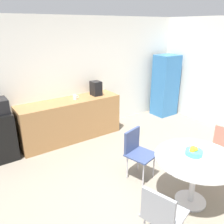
{
  "coord_description": "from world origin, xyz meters",
  "views": [
    {
      "loc": [
        -2.24,
        -1.75,
        2.42
      ],
      "look_at": [
        -0.02,
        1.44,
        0.95
      ],
      "focal_mm": 37.29,
      "sensor_mm": 36.0,
      "label": 1
    }
  ],
  "objects_px": {
    "round_table": "(195,166)",
    "chair_coral": "(222,146)",
    "coffee_maker": "(96,88)",
    "chair_gray": "(161,213)",
    "mug_white": "(75,97)",
    "locker_cabinet": "(165,86)",
    "chair_navy": "(136,148)",
    "fruit_bowl": "(194,151)"
  },
  "relations": [
    {
      "from": "chair_navy",
      "to": "chair_gray",
      "type": "bearing_deg",
      "value": -119.52
    },
    {
      "from": "chair_gray",
      "to": "coffee_maker",
      "type": "bearing_deg",
      "value": 70.95
    },
    {
      "from": "chair_navy",
      "to": "locker_cabinet",
      "type": "bearing_deg",
      "value": 34.94
    },
    {
      "from": "round_table",
      "to": "chair_coral",
      "type": "distance_m",
      "value": 0.98
    },
    {
      "from": "mug_white",
      "to": "chair_navy",
      "type": "bearing_deg",
      "value": -85.35
    },
    {
      "from": "chair_coral",
      "to": "chair_navy",
      "type": "bearing_deg",
      "value": 147.43
    },
    {
      "from": "mug_white",
      "to": "coffee_maker",
      "type": "height_order",
      "value": "coffee_maker"
    },
    {
      "from": "locker_cabinet",
      "to": "chair_gray",
      "type": "xyz_separation_m",
      "value": [
        -3.24,
        -3.0,
        -0.31
      ]
    },
    {
      "from": "chair_gray",
      "to": "coffee_maker",
      "type": "relative_size",
      "value": 2.59
    },
    {
      "from": "round_table",
      "to": "mug_white",
      "type": "distance_m",
      "value": 2.86
    },
    {
      "from": "chair_navy",
      "to": "fruit_bowl",
      "type": "distance_m",
      "value": 0.95
    },
    {
      "from": "fruit_bowl",
      "to": "mug_white",
      "type": "xyz_separation_m",
      "value": [
        -0.43,
        2.74,
        0.16
      ]
    },
    {
      "from": "fruit_bowl",
      "to": "coffee_maker",
      "type": "distance_m",
      "value": 2.77
    },
    {
      "from": "chair_gray",
      "to": "fruit_bowl",
      "type": "bearing_deg",
      "value": 19.59
    },
    {
      "from": "locker_cabinet",
      "to": "coffee_maker",
      "type": "bearing_deg",
      "value": 177.36
    },
    {
      "from": "chair_gray",
      "to": "fruit_bowl",
      "type": "distance_m",
      "value": 1.06
    },
    {
      "from": "chair_coral",
      "to": "round_table",
      "type": "bearing_deg",
      "value": -169.9
    },
    {
      "from": "chair_gray",
      "to": "fruit_bowl",
      "type": "height_order",
      "value": "fruit_bowl"
    },
    {
      "from": "fruit_bowl",
      "to": "coffee_maker",
      "type": "height_order",
      "value": "coffee_maker"
    },
    {
      "from": "locker_cabinet",
      "to": "chair_gray",
      "type": "distance_m",
      "value": 4.42
    },
    {
      "from": "chair_coral",
      "to": "mug_white",
      "type": "bearing_deg",
      "value": 117.25
    },
    {
      "from": "chair_coral",
      "to": "fruit_bowl",
      "type": "relative_size",
      "value": 3.53
    },
    {
      "from": "round_table",
      "to": "fruit_bowl",
      "type": "bearing_deg",
      "value": 68.96
    },
    {
      "from": "chair_gray",
      "to": "chair_coral",
      "type": "bearing_deg",
      "value": 13.15
    },
    {
      "from": "chair_navy",
      "to": "fruit_bowl",
      "type": "relative_size",
      "value": 3.53
    },
    {
      "from": "locker_cabinet",
      "to": "fruit_bowl",
      "type": "distance_m",
      "value": 3.5
    },
    {
      "from": "locker_cabinet",
      "to": "mug_white",
      "type": "distance_m",
      "value": 2.71
    },
    {
      "from": "chair_gray",
      "to": "mug_white",
      "type": "xyz_separation_m",
      "value": [
        0.53,
        3.08,
        0.43
      ]
    },
    {
      "from": "round_table",
      "to": "chair_gray",
      "type": "height_order",
      "value": "chair_gray"
    },
    {
      "from": "round_table",
      "to": "chair_gray",
      "type": "bearing_deg",
      "value": -163.81
    },
    {
      "from": "fruit_bowl",
      "to": "locker_cabinet",
      "type": "bearing_deg",
      "value": 49.36
    },
    {
      "from": "locker_cabinet",
      "to": "chair_navy",
      "type": "relative_size",
      "value": 2.0
    },
    {
      "from": "mug_white",
      "to": "chair_gray",
      "type": "bearing_deg",
      "value": -99.86
    },
    {
      "from": "chair_coral",
      "to": "fruit_bowl",
      "type": "xyz_separation_m",
      "value": [
        -0.93,
        -0.1,
        0.27
      ]
    },
    {
      "from": "fruit_bowl",
      "to": "mug_white",
      "type": "height_order",
      "value": "mug_white"
    },
    {
      "from": "round_table",
      "to": "coffee_maker",
      "type": "relative_size",
      "value": 3.47
    },
    {
      "from": "coffee_maker",
      "to": "mug_white",
      "type": "bearing_deg",
      "value": -178.2
    },
    {
      "from": "chair_gray",
      "to": "mug_white",
      "type": "relative_size",
      "value": 6.43
    },
    {
      "from": "mug_white",
      "to": "locker_cabinet",
      "type": "bearing_deg",
      "value": -1.76
    },
    {
      "from": "chair_coral",
      "to": "coffee_maker",
      "type": "height_order",
      "value": "coffee_maker"
    },
    {
      "from": "round_table",
      "to": "chair_navy",
      "type": "height_order",
      "value": "chair_navy"
    },
    {
      "from": "fruit_bowl",
      "to": "mug_white",
      "type": "bearing_deg",
      "value": 98.87
    }
  ]
}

